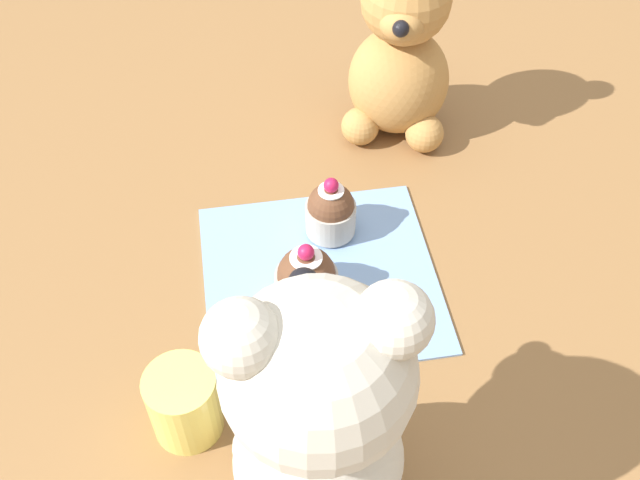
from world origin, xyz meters
The scene contains 7 objects.
ground_plane centered at (0.00, 0.00, 0.00)m, with size 4.00×4.00×0.00m, color olive.
knitted_placemat centered at (0.00, 0.00, 0.00)m, with size 0.22×0.22×0.01m, color #7A9ED1.
teddy_bear_cream centered at (0.04, 0.21, 0.13)m, with size 0.13×0.14×0.26m.
teddy_bear_tan centered at (-0.12, -0.21, 0.10)m, with size 0.14×0.13×0.22m.
cupcake_near_cream_bear centered at (0.02, 0.02, 0.03)m, with size 0.06×0.06×0.07m.
cupcake_near_tan_bear centered at (-0.02, -0.06, 0.03)m, with size 0.05×0.05×0.07m.
juice_glass centered at (0.13, 0.14, 0.03)m, with size 0.06×0.06×0.07m, color #EADB66.
Camera 1 is at (0.07, 0.45, 0.57)m, focal length 42.00 mm.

